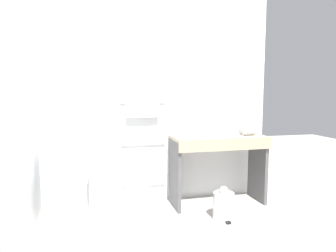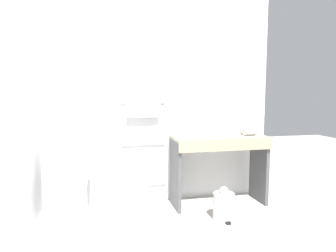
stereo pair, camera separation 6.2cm
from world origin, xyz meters
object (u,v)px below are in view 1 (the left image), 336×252
object	(u,v)px
toilet	(69,191)
cup_near_wall	(180,132)
hair_dryer	(248,132)
trash_bin	(224,205)
cup_near_edge	(189,133)
towel_radiator	(143,125)
sink_basin	(218,132)

from	to	relation	value
toilet	cup_near_wall	size ratio (longest dim) A/B	9.22
hair_dryer	trash_bin	world-z (taller)	hair_dryer
cup_near_wall	cup_near_edge	bearing A→B (deg)	-40.22
towel_radiator	cup_near_edge	distance (m)	0.55
toilet	hair_dryer	distance (m)	2.13
toilet	hair_dryer	world-z (taller)	hair_dryer
toilet	towel_radiator	xyz separation A→B (m)	(0.82, 0.31, 0.63)
towel_radiator	cup_near_edge	xyz separation A→B (m)	(0.52, -0.16, -0.08)
cup_near_wall	trash_bin	distance (m)	0.97
trash_bin	cup_near_wall	bearing A→B (deg)	119.34
toilet	hair_dryer	bearing A→B (deg)	1.64
toilet	towel_radiator	world-z (taller)	towel_radiator
towel_radiator	sink_basin	bearing A→B (deg)	-13.39
toilet	cup_near_edge	xyz separation A→B (m)	(1.34, 0.15, 0.55)
cup_near_wall	hair_dryer	bearing A→B (deg)	-11.17
towel_radiator	cup_near_wall	bearing A→B (deg)	-11.77
cup_near_wall	cup_near_edge	xyz separation A→B (m)	(0.08, -0.07, -0.00)
towel_radiator	cup_near_edge	size ratio (longest dim) A/B	15.77
sink_basin	cup_near_wall	distance (m)	0.44
toilet	trash_bin	world-z (taller)	toilet
hair_dryer	sink_basin	bearing A→B (deg)	173.33
toilet	trash_bin	size ratio (longest dim) A/B	2.17
hair_dryer	trash_bin	bearing A→B (deg)	-139.68
cup_near_wall	towel_radiator	bearing A→B (deg)	168.23
sink_basin	cup_near_wall	bearing A→B (deg)	164.99
hair_dryer	cup_near_edge	bearing A→B (deg)	172.97
cup_near_edge	trash_bin	xyz separation A→B (m)	(0.24, -0.50, -0.71)
toilet	cup_near_wall	world-z (taller)	cup_near_wall
cup_near_wall	hair_dryer	world-z (taller)	cup_near_wall
towel_radiator	cup_near_wall	world-z (taller)	towel_radiator
cup_near_wall	trash_bin	xyz separation A→B (m)	(0.32, -0.57, -0.71)
towel_radiator	trash_bin	size ratio (longest dim) A/B	3.63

